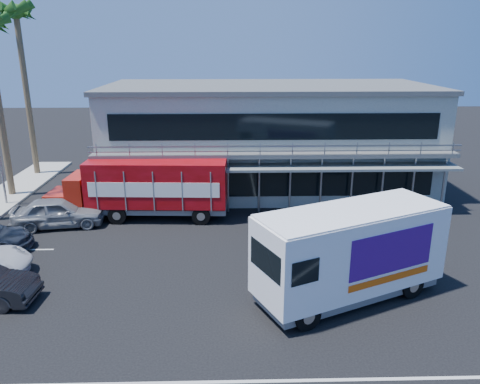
{
  "coord_description": "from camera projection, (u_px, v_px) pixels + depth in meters",
  "views": [
    {
      "loc": [
        0.16,
        -17.99,
        9.97
      ],
      "look_at": [
        0.79,
        6.18,
        2.3
      ],
      "focal_mm": 35.0,
      "sensor_mm": 36.0,
      "label": 1
    }
  ],
  "objects": [
    {
      "name": "red_truck",
      "position": [
        146.0,
        186.0,
        27.58
      ],
      "size": [
        10.63,
        2.99,
        3.54
      ],
      "rotation": [
        0.0,
        0.0,
        -0.05
      ],
      "color": "#AC1B0D",
      "rests_on": "ground"
    },
    {
      "name": "ground",
      "position": [
        225.0,
        286.0,
        20.16
      ],
      "size": [
        120.0,
        120.0,
        0.0
      ],
      "primitive_type": "plane",
      "color": "black",
      "rests_on": "ground"
    },
    {
      "name": "building",
      "position": [
        268.0,
        137.0,
        33.36
      ],
      "size": [
        22.4,
        12.0,
        7.3
      ],
      "color": "gray",
      "rests_on": "ground"
    },
    {
      "name": "parked_car_e",
      "position": [
        58.0,
        212.0,
        26.52
      ],
      "size": [
        5.29,
        2.81,
        1.71
      ],
      "primitive_type": "imported",
      "rotation": [
        0.0,
        0.0,
        1.73
      ],
      "color": "gray",
      "rests_on": "ground"
    },
    {
      "name": "palm_f",
      "position": [
        17.0,
        22.0,
        33.94
      ],
      "size": [
        2.8,
        2.8,
        13.25
      ],
      "color": "brown",
      "rests_on": "ground"
    },
    {
      "name": "white_van",
      "position": [
        350.0,
        252.0,
        18.69
      ],
      "size": [
        8.22,
        5.71,
        3.82
      ],
      "rotation": [
        0.0,
        0.0,
        0.43
      ],
      "color": "white",
      "rests_on": "ground"
    }
  ]
}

